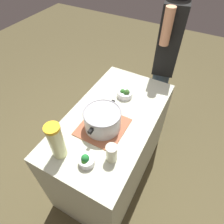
{
  "coord_description": "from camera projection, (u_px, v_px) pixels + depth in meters",
  "views": [
    {
      "loc": [
        -0.92,
        -0.5,
        2.05
      ],
      "look_at": [
        0.0,
        0.0,
        0.95
      ],
      "focal_mm": 31.57,
      "sensor_mm": 36.0,
      "label": 1
    }
  ],
  "objects": [
    {
      "name": "cooking_pot",
      "position": [
        102.0,
        119.0,
        1.42
      ],
      "size": [
        0.34,
        0.27,
        0.16
      ],
      "color": "#B7B7BC",
      "rests_on": "dish_cloth"
    },
    {
      "name": "ground_plane",
      "position": [
        112.0,
        170.0,
        2.21
      ],
      "size": [
        8.0,
        8.0,
        0.0
      ],
      "primitive_type": "plane",
      "color": "brown"
    },
    {
      "name": "broccoli_bowl_center",
      "position": [
        86.0,
        161.0,
        1.25
      ],
      "size": [
        0.11,
        0.11,
        0.09
      ],
      "color": "silver",
      "rests_on": "counter_slab"
    },
    {
      "name": "mason_jar",
      "position": [
        112.0,
        153.0,
        1.25
      ],
      "size": [
        0.08,
        0.08,
        0.14
      ],
      "color": "beige",
      "rests_on": "counter_slab"
    },
    {
      "name": "counter_slab",
      "position": [
        112.0,
        148.0,
        1.89
      ],
      "size": [
        1.23,
        0.66,
        0.9
      ],
      "primitive_type": "cube",
      "color": "beige",
      "rests_on": "ground_plane"
    },
    {
      "name": "dish_cloth",
      "position": [
        103.0,
        127.0,
        1.48
      ],
      "size": [
        0.34,
        0.33,
        0.01
      ],
      "primitive_type": "cube",
      "color": "#A75F42",
      "rests_on": "counter_slab"
    },
    {
      "name": "broccoli_bowl_front",
      "position": [
        125.0,
        94.0,
        1.7
      ],
      "size": [
        0.13,
        0.13,
        0.09
      ],
      "color": "silver",
      "rests_on": "counter_slab"
    },
    {
      "name": "lemonade_pitcher",
      "position": [
        56.0,
        141.0,
        1.22
      ],
      "size": [
        0.1,
        0.1,
        0.28
      ],
      "color": "#EDF4AA",
      "rests_on": "counter_slab"
    },
    {
      "name": "person_cook",
      "position": [
        165.0,
        61.0,
        1.99
      ],
      "size": [
        0.5,
        0.26,
        1.74
      ],
      "color": "#3B4E62",
      "rests_on": "ground_plane"
    }
  ]
}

